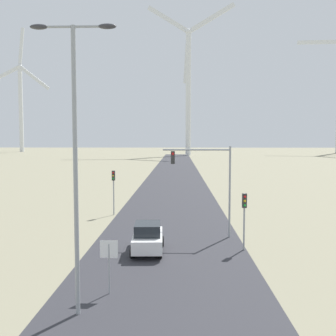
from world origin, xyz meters
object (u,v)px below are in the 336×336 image
(streetlamp, at_px, (75,139))
(traffic_light_post_near_right, at_px, (244,209))
(wind_turbine_far_left, at_px, (21,99))
(traffic_light_post_near_left, at_px, (114,183))
(traffic_light_mast_overhead, at_px, (207,173))
(car_approaching, at_px, (148,237))
(stop_sign_near, at_px, (109,256))
(wind_turbine_left, at_px, (188,80))

(streetlamp, distance_m, traffic_light_post_near_right, 13.10)
(traffic_light_post_near_right, relative_size, wind_turbine_far_left, 0.06)
(traffic_light_post_near_left, height_order, traffic_light_post_near_right, traffic_light_post_near_left)
(streetlamp, relative_size, traffic_light_mast_overhead, 1.75)
(traffic_light_post_near_right, height_order, wind_turbine_far_left, wind_turbine_far_left)
(streetlamp, relative_size, car_approaching, 2.72)
(car_approaching, height_order, wind_turbine_far_left, wind_turbine_far_left)
(car_approaching, bearing_deg, traffic_light_post_near_right, 5.49)
(stop_sign_near, distance_m, traffic_light_post_near_left, 18.59)
(car_approaching, height_order, wind_turbine_left, wind_turbine_left)
(wind_turbine_left, bearing_deg, car_approaching, -92.42)
(streetlamp, bearing_deg, wind_turbine_left, 86.90)
(wind_turbine_far_left, xyz_separation_m, wind_turbine_left, (88.16, -44.11, 3.07))
(car_approaching, bearing_deg, wind_turbine_left, 87.58)
(traffic_light_mast_overhead, bearing_deg, wind_turbine_far_left, 115.42)
(stop_sign_near, bearing_deg, traffic_light_post_near_left, 98.74)
(car_approaching, relative_size, wind_turbine_far_left, 0.06)
(car_approaching, bearing_deg, streetlamp, -103.73)
(stop_sign_near, height_order, traffic_light_mast_overhead, traffic_light_mast_overhead)
(traffic_light_post_near_right, bearing_deg, traffic_light_mast_overhead, 122.91)
(traffic_light_mast_overhead, bearing_deg, stop_sign_near, -116.27)
(stop_sign_near, bearing_deg, wind_turbine_left, 87.21)
(traffic_light_post_near_left, height_order, wind_turbine_left, wind_turbine_left)
(traffic_light_mast_overhead, bearing_deg, traffic_light_post_near_right, -57.09)
(stop_sign_near, height_order, car_approaching, stop_sign_near)
(wind_turbine_far_left, bearing_deg, wind_turbine_left, -26.58)
(traffic_light_post_near_left, distance_m, traffic_light_mast_overhead, 11.34)
(stop_sign_near, relative_size, traffic_light_post_near_left, 0.60)
(traffic_light_post_near_right, distance_m, traffic_light_mast_overhead, 4.35)
(streetlamp, xyz_separation_m, traffic_light_post_near_left, (-1.93, 20.43, -4.00))
(traffic_light_post_near_right, distance_m, wind_turbine_far_left, 206.01)
(traffic_light_post_near_right, bearing_deg, car_approaching, -174.51)
(wind_turbine_far_left, bearing_deg, stop_sign_near, -67.10)
(traffic_light_post_near_left, relative_size, car_approaching, 0.98)
(stop_sign_near, height_order, traffic_light_post_near_left, traffic_light_post_near_left)
(traffic_light_mast_overhead, xyz_separation_m, car_approaching, (-3.92, -3.83, -3.71))
(streetlamp, xyz_separation_m, wind_turbine_left, (8.09, 149.60, 24.09))
(traffic_light_post_near_right, bearing_deg, streetlamp, -131.30)
(stop_sign_near, distance_m, traffic_light_post_near_right, 10.25)
(traffic_light_post_near_left, relative_size, traffic_light_post_near_right, 1.14)
(traffic_light_post_near_right, relative_size, traffic_light_mast_overhead, 0.55)
(streetlamp, bearing_deg, car_approaching, 76.27)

